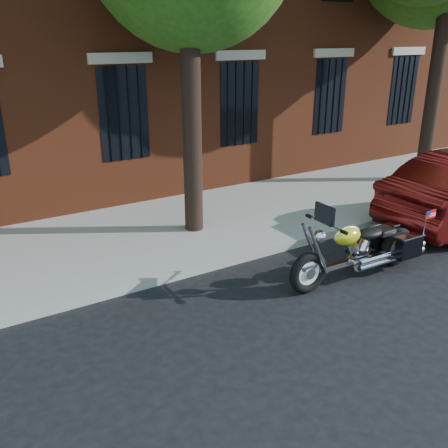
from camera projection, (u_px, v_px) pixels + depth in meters
ground at (258, 303)px, 7.55m from camera, size 120.00×120.00×0.00m
curb at (211, 265)px, 8.62m from camera, size 40.00×0.16×0.15m
sidewalk at (164, 231)px, 10.11m from camera, size 40.00×3.60×0.15m
motorcycle at (362, 250)px, 8.22m from camera, size 2.78×0.81×1.41m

